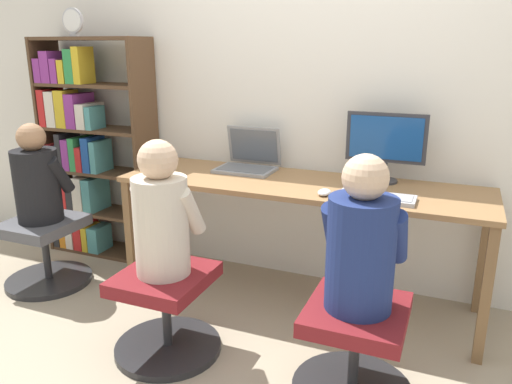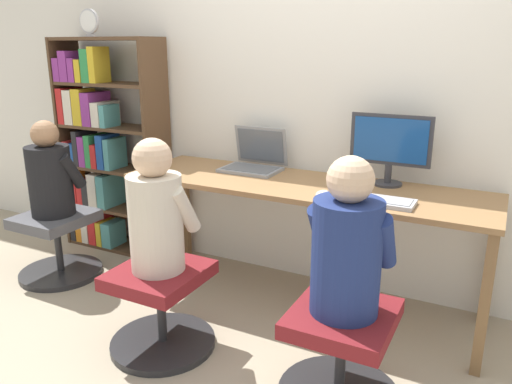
{
  "view_description": "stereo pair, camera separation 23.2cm",
  "coord_description": "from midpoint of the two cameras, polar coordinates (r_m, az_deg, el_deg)",
  "views": [
    {
      "loc": [
        0.84,
        -2.4,
        1.54
      ],
      "look_at": [
        -0.19,
        0.09,
        0.75
      ],
      "focal_mm": 35.0,
      "sensor_mm": 36.0,
      "label": 1
    },
    {
      "loc": [
        1.05,
        -2.31,
        1.54
      ],
      "look_at": [
        -0.19,
        0.09,
        0.75
      ],
      "focal_mm": 35.0,
      "sensor_mm": 36.0,
      "label": 2
    }
  ],
  "objects": [
    {
      "name": "person_at_monitor",
      "position": [
        2.12,
        8.91,
        -5.8
      ],
      "size": [
        0.36,
        0.32,
        0.68
      ],
      "color": "navy",
      "rests_on": "office_chair_left"
    },
    {
      "name": "wall_back",
      "position": [
        3.2,
        5.32,
        12.04
      ],
      "size": [
        10.0,
        0.05,
        2.6
      ],
      "color": "white",
      "rests_on": "ground_plane"
    },
    {
      "name": "laptop",
      "position": [
        3.22,
        -2.98,
        3.48
      ],
      "size": [
        0.37,
        0.31,
        0.27
      ],
      "color": "gray",
      "rests_on": "desk"
    },
    {
      "name": "keyboard",
      "position": [
        2.65,
        11.21,
        -0.61
      ],
      "size": [
        0.4,
        0.17,
        0.03
      ],
      "color": "#B2B2B7",
      "rests_on": "desk"
    },
    {
      "name": "bookshelf",
      "position": [
        3.95,
        -20.62,
        4.28
      ],
      "size": [
        0.87,
        0.29,
        1.6
      ],
      "color": "#513823",
      "rests_on": "ground_plane"
    },
    {
      "name": "person_at_laptop",
      "position": [
        2.48,
        -13.41,
        -2.62
      ],
      "size": [
        0.33,
        0.31,
        0.68
      ],
      "color": "beige",
      "rests_on": "office_chair_right"
    },
    {
      "name": "office_chair_side",
      "position": [
        3.65,
        -24.63,
        -6.06
      ],
      "size": [
        0.55,
        0.55,
        0.45
      ],
      "color": "#262628",
      "rests_on": "ground_plane"
    },
    {
      "name": "office_chair_left",
      "position": [
        2.36,
        8.31,
        -17.37
      ],
      "size": [
        0.55,
        0.55,
        0.45
      ],
      "color": "#262628",
      "rests_on": "ground_plane"
    },
    {
      "name": "computer_mouse_by_keyboard",
      "position": [
        2.69,
        5.37,
        -0.06
      ],
      "size": [
        0.07,
        0.1,
        0.03
      ],
      "color": "silver",
      "rests_on": "desk"
    },
    {
      "name": "ground_plane",
      "position": [
        2.97,
        0.53,
        -14.85
      ],
      "size": [
        14.0,
        14.0,
        0.0
      ],
      "primitive_type": "plane",
      "color": "tan"
    },
    {
      "name": "desk",
      "position": [
        2.95,
        2.83,
        -0.29
      ],
      "size": [
        2.16,
        0.63,
        0.77
      ],
      "color": "olive",
      "rests_on": "ground_plane"
    },
    {
      "name": "desk_clock",
      "position": [
        3.79,
        -21.96,
        17.65
      ],
      "size": [
        0.17,
        0.03,
        0.19
      ],
      "color": "#B2B2B7",
      "rests_on": "bookshelf"
    },
    {
      "name": "person_near_shelf",
      "position": [
        3.51,
        -25.51,
        1.32
      ],
      "size": [
        0.35,
        0.31,
        0.63
      ],
      "color": "black",
      "rests_on": "office_chair_side"
    },
    {
      "name": "desktop_monitor",
      "position": [
        2.96,
        12.43,
        5.34
      ],
      "size": [
        0.46,
        0.17,
        0.41
      ],
      "color": "#333338",
      "rests_on": "desk"
    },
    {
      "name": "office_chair_right",
      "position": [
        2.69,
        -12.74,
        -13.04
      ],
      "size": [
        0.55,
        0.55,
        0.45
      ],
      "color": "#262628",
      "rests_on": "ground_plane"
    }
  ]
}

